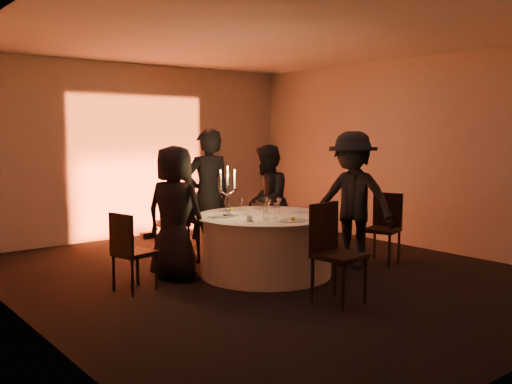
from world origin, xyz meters
TOP-DOWN VIEW (x-y plane):
  - floor at (0.00, 0.00)m, footprint 7.00×7.00m
  - ceiling at (0.00, 0.00)m, footprint 7.00×7.00m
  - wall_back at (0.00, 3.50)m, footprint 7.00×0.00m
  - wall_left at (-3.00, 0.00)m, footprint 0.00×7.00m
  - wall_right at (3.00, 0.00)m, footprint 0.00×7.00m
  - uplighter_fixture at (0.00, 3.20)m, footprint 0.25×0.12m
  - banquet_table at (0.00, 0.00)m, footprint 1.80×1.80m
  - chair_left at (-1.74, 0.33)m, footprint 0.47×0.47m
  - chair_back_left at (-0.44, 1.57)m, footprint 0.55×0.55m
  - chair_back_right at (0.95, 1.00)m, footprint 0.59×0.59m
  - chair_right at (1.75, -0.49)m, footprint 0.53×0.53m
  - chair_front at (-0.18, -1.36)m, footprint 0.52×0.52m
  - guest_left at (-1.03, 0.52)m, footprint 0.84×0.96m
  - guest_back_left at (-0.16, 1.09)m, footprint 0.74×0.54m
  - guest_back_right at (0.77, 0.92)m, footprint 1.01×0.99m
  - guest_right at (1.18, -0.41)m, footprint 1.03×1.34m
  - plate_left at (-0.50, 0.23)m, footprint 0.36×0.29m
  - plate_back_left at (-0.11, 0.57)m, footprint 0.35×0.25m
  - plate_back_right at (0.42, 0.48)m, footprint 0.35×0.26m
  - plate_right at (0.57, -0.16)m, footprint 0.36×0.25m
  - plate_front at (-0.07, -0.59)m, footprint 0.36×0.29m
  - coffee_cup at (-0.47, -0.26)m, footprint 0.11×0.11m
  - candelabra at (-0.46, 0.19)m, footprint 0.27×0.13m
  - wine_glass_a at (0.11, 0.07)m, footprint 0.07×0.07m
  - wine_glass_b at (0.35, 0.13)m, footprint 0.07×0.07m
  - wine_glass_c at (-0.08, -0.28)m, footprint 0.07×0.07m
  - wine_glass_d at (-0.06, 0.45)m, footprint 0.07×0.07m
  - wine_glass_e at (0.22, 0.00)m, footprint 0.07×0.07m
  - wine_glass_f at (-0.19, -0.26)m, footprint 0.07×0.07m
  - wine_glass_g at (0.22, 0.27)m, footprint 0.07×0.07m
  - tumbler_a at (0.13, 0.17)m, footprint 0.07×0.07m
  - tumbler_b at (-0.26, -0.31)m, footprint 0.07×0.07m

SIDE VIEW (x-z plane):
  - floor at x=0.00m, z-range 0.00..0.00m
  - uplighter_fixture at x=0.00m, z-range 0.00..0.10m
  - banquet_table at x=0.00m, z-range 0.00..0.77m
  - chair_left at x=-1.74m, z-range 0.06..0.97m
  - chair_back_right at x=0.95m, z-range 0.06..1.02m
  - chair_right at x=1.75m, z-range 0.06..1.03m
  - chair_back_left at x=-0.44m, z-range 0.07..1.11m
  - chair_front at x=-0.18m, z-range 0.07..1.14m
  - plate_right at x=0.57m, z-range 0.77..0.78m
  - plate_back_right at x=0.42m, z-range 0.77..0.78m
  - plate_left at x=-0.50m, z-range 0.77..0.78m
  - plate_front at x=-0.07m, z-range 0.74..0.83m
  - plate_back_left at x=-0.11m, z-range 0.75..0.83m
  - coffee_cup at x=-0.47m, z-range 0.77..0.83m
  - tumbler_a at x=0.13m, z-range 0.77..0.86m
  - tumbler_b at x=-0.26m, z-range 0.77..0.86m
  - guest_back_right at x=0.77m, z-range 0.00..1.64m
  - guest_left at x=-1.03m, z-range 0.00..1.66m
  - wine_glass_a at x=0.11m, z-range 0.81..1.00m
  - wine_glass_b at x=0.35m, z-range 0.81..1.00m
  - wine_glass_c at x=-0.08m, z-range 0.81..1.00m
  - wine_glass_d at x=-0.06m, z-range 0.81..1.00m
  - wine_glass_e at x=0.22m, z-range 0.81..1.00m
  - wine_glass_f at x=-0.19m, z-range 0.81..1.00m
  - wine_glass_g at x=0.22m, z-range 0.81..1.00m
  - guest_right at x=1.18m, z-range 0.00..1.84m
  - guest_back_left at x=-0.16m, z-range 0.00..1.87m
  - candelabra at x=-0.46m, z-range 0.67..1.32m
  - wall_back at x=0.00m, z-range -2.00..5.00m
  - wall_left at x=-3.00m, z-range -2.00..5.00m
  - wall_right at x=3.00m, z-range -2.00..5.00m
  - ceiling at x=0.00m, z-range 3.00..3.00m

